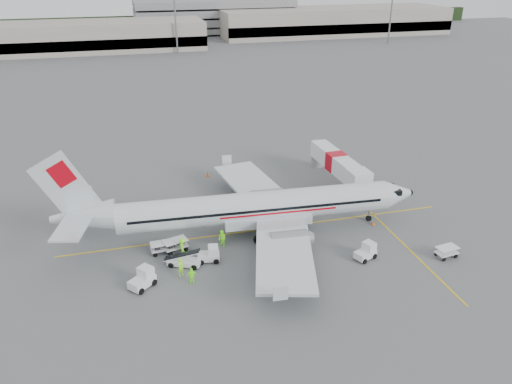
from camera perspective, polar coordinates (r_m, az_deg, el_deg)
ground at (r=56.51m, az=0.53°, el=-4.32°), size 360.00×360.00×0.00m
stripe_lead at (r=56.51m, az=0.53°, el=-4.32°), size 44.00×0.20×0.01m
stripe_cross at (r=55.38m, az=17.02°, el=-6.22°), size 0.20×20.00×0.01m
terminal_west at (r=180.86m, az=-24.37°, el=15.70°), size 110.00×22.00×9.00m
terminal_east at (r=210.82m, az=8.79°, el=18.74°), size 90.00×26.00×10.00m
parking_garage at (r=211.86m, az=-4.84°, el=19.51°), size 62.00×24.00×14.00m
treeline at (r=224.11m, az=-12.18°, el=18.35°), size 300.00×3.00×6.00m
mast_center at (r=167.19m, az=-9.21°, el=19.15°), size 3.20×1.20×22.00m
mast_east at (r=190.57m, az=15.20°, el=19.35°), size 3.20×1.20×22.00m
aircraft at (r=53.53m, az=0.07°, el=0.46°), size 41.36×33.38×10.89m
jet_bridge at (r=68.45m, az=9.09°, el=2.75°), size 3.74×15.83×4.12m
belt_loader at (r=50.25m, az=-8.25°, el=-7.16°), size 4.65×3.27×2.36m
tug_fore at (r=52.14m, az=12.40°, el=-6.64°), size 2.55×2.04×1.72m
tug_mid at (r=50.80m, az=-5.47°, el=-7.05°), size 2.35×1.57×1.69m
tug_aft at (r=48.01m, az=-12.93°, el=-9.63°), size 2.77×2.66×1.89m
cart_loaded_a at (r=53.00m, az=-9.19°, el=-6.05°), size 2.78×2.08×1.29m
cart_loaded_b at (r=52.95m, az=-10.71°, el=-6.27°), size 2.37×1.51×1.19m
cart_empty_a at (r=47.48m, az=2.04°, el=-9.90°), size 2.31×1.52×1.14m
cart_empty_b at (r=54.95m, az=20.95°, el=-6.42°), size 2.38×1.60×1.16m
cone_nose at (r=58.99m, az=13.28°, el=-3.40°), size 0.34×0.34×0.56m
cone_port at (r=70.34m, az=-5.58°, el=2.05°), size 0.40×0.40×0.66m
cone_stbd at (r=46.22m, az=1.08°, el=-11.39°), size 0.38×0.38×0.63m
crew_a at (r=48.95m, az=-8.59°, el=-8.47°), size 0.82×0.79×1.90m
crew_b at (r=53.15m, az=-3.90°, el=-5.31°), size 1.04×1.12×1.84m
crew_c at (r=52.04m, az=-8.37°, el=-6.21°), size 0.73×1.25×1.92m
crew_d at (r=47.80m, az=-7.34°, el=-9.46°), size 0.98×0.41×1.67m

